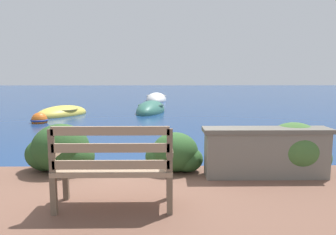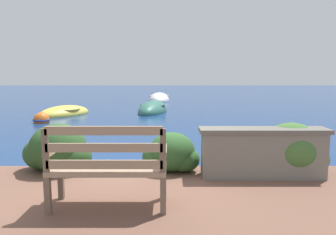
# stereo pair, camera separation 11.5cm
# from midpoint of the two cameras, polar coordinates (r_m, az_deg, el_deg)

# --- Properties ---
(ground_plane) EXTENTS (80.00, 80.00, 0.00)m
(ground_plane) POSITION_cam_midpoint_polar(r_m,az_deg,el_deg) (5.33, -8.64, -10.65)
(ground_plane) COLOR navy
(park_bench) EXTENTS (1.26, 0.48, 0.93)m
(park_bench) POSITION_cam_midpoint_polar(r_m,az_deg,el_deg) (3.58, -10.39, -8.15)
(park_bench) COLOR brown
(park_bench) RESTS_ON patio_terrace
(stone_wall) EXTENTS (1.78, 0.39, 0.70)m
(stone_wall) POSITION_cam_midpoint_polar(r_m,az_deg,el_deg) (4.80, 16.01, -5.81)
(stone_wall) COLOR slate
(stone_wall) RESTS_ON patio_terrace
(hedge_clump_left) EXTENTS (1.05, 0.76, 0.71)m
(hedge_clump_left) POSITION_cam_midpoint_polar(r_m,az_deg,el_deg) (5.15, -18.91, -5.53)
(hedge_clump_left) COLOR #284C23
(hedge_clump_left) RESTS_ON patio_terrace
(hedge_clump_centre) EXTENTS (0.86, 0.62, 0.58)m
(hedge_clump_centre) POSITION_cam_midpoint_polar(r_m,az_deg,el_deg) (4.90, 0.42, -6.43)
(hedge_clump_centre) COLOR #2D5628
(hedge_clump_centre) RESTS_ON patio_terrace
(hedge_clump_right) EXTENTS (1.10, 0.79, 0.75)m
(hedge_clump_right) POSITION_cam_midpoint_polar(r_m,az_deg,el_deg) (5.12, 20.25, -5.51)
(hedge_clump_right) COLOR #426B33
(hedge_clump_right) RESTS_ON patio_terrace
(rowboat_nearest) EXTENTS (2.25, 2.69, 0.67)m
(rowboat_nearest) POSITION_cam_midpoint_polar(r_m,az_deg,el_deg) (13.79, -18.18, 0.65)
(rowboat_nearest) COLOR #DBC64C
(rowboat_nearest) RESTS_ON ground_plane
(rowboat_mid) EXTENTS (1.57, 2.88, 0.87)m
(rowboat_mid) POSITION_cam_midpoint_polar(r_m,az_deg,el_deg) (14.11, -3.25, 1.23)
(rowboat_mid) COLOR #336B5B
(rowboat_mid) RESTS_ON ground_plane
(rowboat_far) EXTENTS (1.22, 3.20, 0.85)m
(rowboat_far) POSITION_cam_midpoint_polar(r_m,az_deg,el_deg) (20.05, -2.21, 3.17)
(rowboat_far) COLOR silver
(rowboat_far) RESTS_ON ground_plane
(mooring_buoy) EXTENTS (0.58, 0.58, 0.53)m
(mooring_buoy) POSITION_cam_midpoint_polar(r_m,az_deg,el_deg) (11.90, -21.74, -0.44)
(mooring_buoy) COLOR orange
(mooring_buoy) RESTS_ON ground_plane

